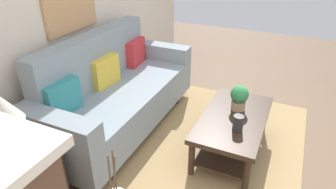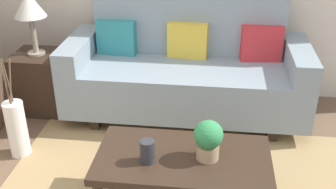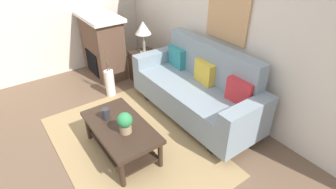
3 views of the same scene
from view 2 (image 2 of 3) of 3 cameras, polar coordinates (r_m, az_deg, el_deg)
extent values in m
cube|color=gray|center=(3.76, 2.39, 1.34)|extent=(1.73, 0.84, 0.40)
cube|color=gray|center=(3.88, 2.93, 9.80)|extent=(1.73, 0.20, 0.56)
cube|color=gray|center=(3.90, -11.91, 3.37)|extent=(0.20, 0.84, 0.60)
cube|color=gray|center=(3.78, 17.22, 1.87)|extent=(0.20, 0.84, 0.60)
cube|color=#332319|center=(4.00, -8.70, -1.45)|extent=(0.08, 0.74, 0.12)
cube|color=#332319|center=(3.91, 13.62, -2.72)|extent=(0.08, 0.74, 0.12)
cube|color=teal|center=(3.89, -7.08, 7.82)|extent=(0.37, 0.15, 0.32)
cube|color=gold|center=(3.79, 2.74, 7.48)|extent=(0.37, 0.16, 0.32)
cube|color=red|center=(3.81, 12.75, 6.90)|extent=(0.37, 0.16, 0.32)
cube|color=#332319|center=(2.64, 2.09, -8.93)|extent=(1.10, 0.60, 0.05)
cylinder|color=#332319|center=(3.03, -6.92, -8.72)|extent=(0.06, 0.06, 0.38)
cylinder|color=#332319|center=(2.98, 12.02, -9.92)|extent=(0.06, 0.06, 0.38)
cylinder|color=#2D2D33|center=(2.54, -2.85, -7.81)|extent=(0.09, 0.09, 0.15)
cylinder|color=tan|center=(2.59, 5.47, -7.79)|extent=(0.14, 0.14, 0.10)
sphere|color=#2E8248|center=(2.52, 5.59, -5.52)|extent=(0.18, 0.18, 0.18)
cube|color=#332319|center=(4.09, -17.09, 1.72)|extent=(0.44, 0.44, 0.56)
cylinder|color=gray|center=(3.98, -17.66, 5.48)|extent=(0.16, 0.16, 0.02)
cylinder|color=gray|center=(3.93, -18.00, 7.71)|extent=(0.05, 0.05, 0.35)
cone|color=beige|center=(3.85, -18.61, 11.70)|extent=(0.28, 0.28, 0.22)
cylinder|color=white|center=(3.47, -20.07, -4.51)|extent=(0.16, 0.16, 0.47)
cylinder|color=brown|center=(3.27, -20.89, 1.64)|extent=(0.05, 0.04, 0.36)
cylinder|color=brown|center=(3.30, -21.23, 1.80)|extent=(0.03, 0.03, 0.36)
cylinder|color=brown|center=(3.27, -21.49, 1.53)|extent=(0.02, 0.05, 0.36)
camera|label=1|loc=(3.11, -53.10, 17.40)|focal=30.95mm
camera|label=3|loc=(2.52, 76.45, 18.89)|focal=28.06mm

